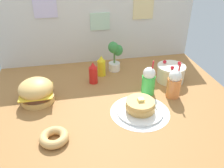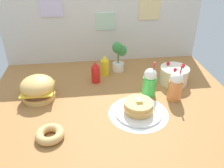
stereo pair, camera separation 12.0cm
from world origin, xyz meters
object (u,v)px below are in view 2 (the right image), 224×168
at_px(ketchup_bottle, 96,73).
at_px(cream_soda_cup, 150,82).
at_px(donut_pink_glaze, 50,134).
at_px(mustard_bottle, 105,66).
at_px(potted_plant, 119,55).
at_px(burger, 38,88).
at_px(orange_float_cup, 175,86).
at_px(layer_cake, 174,75).
at_px(pancake_stack, 139,108).

xyz_separation_m(ketchup_bottle, cream_soda_cup, (0.45, -0.28, 0.03)).
bearing_deg(donut_pink_glaze, mustard_bottle, 61.78).
distance_m(mustard_bottle, potted_plant, 0.19).
bearing_deg(donut_pink_glaze, burger, 105.54).
height_order(orange_float_cup, donut_pink_glaze, orange_float_cup).
distance_m(layer_cake, ketchup_bottle, 0.74).
bearing_deg(layer_cake, donut_pink_glaze, -150.60).
relative_size(pancake_stack, orange_float_cup, 1.13).
relative_size(pancake_stack, mustard_bottle, 1.70).
xyz_separation_m(cream_soda_cup, donut_pink_glaze, (-0.81, -0.44, -0.09)).
bearing_deg(orange_float_cup, cream_soda_cup, 155.84).
height_order(layer_cake, cream_soda_cup, cream_soda_cup).
distance_m(pancake_stack, ketchup_bottle, 0.61).
distance_m(pancake_stack, mustard_bottle, 0.70).
bearing_deg(orange_float_cup, burger, 172.27).
bearing_deg(ketchup_bottle, burger, -156.74).
height_order(ketchup_bottle, cream_soda_cup, cream_soda_cup).
xyz_separation_m(burger, cream_soda_cup, (0.95, -0.07, 0.03)).
xyz_separation_m(pancake_stack, donut_pink_glaze, (-0.66, -0.19, -0.02)).
height_order(burger, donut_pink_glaze, burger).
bearing_deg(orange_float_cup, potted_plant, 123.91).
bearing_deg(layer_cake, pancake_stack, -135.60).
distance_m(burger, mustard_bottle, 0.70).
xyz_separation_m(ketchup_bottle, mustard_bottle, (0.10, 0.13, 0.00)).
relative_size(burger, potted_plant, 0.87).
xyz_separation_m(layer_cake, orange_float_cup, (-0.09, -0.26, 0.04)).
xyz_separation_m(mustard_bottle, orange_float_cup, (0.54, -0.50, 0.03)).
distance_m(ketchup_bottle, cream_soda_cup, 0.53).
distance_m(burger, cream_soda_cup, 0.95).
bearing_deg(layer_cake, mustard_bottle, 159.17).
bearing_deg(burger, potted_plant, 29.68).
bearing_deg(pancake_stack, ketchup_bottle, 119.18).
height_order(cream_soda_cup, potted_plant, potted_plant).
xyz_separation_m(donut_pink_glaze, potted_plant, (0.61, 0.94, 0.14)).
xyz_separation_m(burger, pancake_stack, (0.80, -0.32, -0.05)).
relative_size(ketchup_bottle, potted_plant, 0.66).
bearing_deg(donut_pink_glaze, ketchup_bottle, 63.57).
bearing_deg(pancake_stack, donut_pink_glaze, -163.91).
height_order(mustard_bottle, donut_pink_glaze, mustard_bottle).
relative_size(cream_soda_cup, donut_pink_glaze, 1.61).
relative_size(pancake_stack, ketchup_bottle, 1.70).
bearing_deg(orange_float_cup, mustard_bottle, 137.13).
bearing_deg(cream_soda_cup, mustard_bottle, 129.79).
bearing_deg(mustard_bottle, cream_soda_cup, -50.21).
relative_size(pancake_stack, cream_soda_cup, 1.13).
bearing_deg(ketchup_bottle, donut_pink_glaze, -116.43).
xyz_separation_m(layer_cake, donut_pink_glaze, (-1.10, -0.62, -0.05)).
bearing_deg(pancake_stack, burger, 158.27).
xyz_separation_m(cream_soda_cup, potted_plant, (-0.20, 0.50, 0.05)).
bearing_deg(layer_cake, burger, -175.01).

